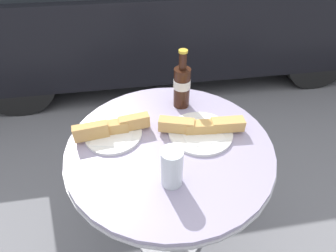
{
  "coord_description": "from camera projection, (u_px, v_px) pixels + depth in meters",
  "views": [
    {
      "loc": [
        -0.12,
        -0.71,
        1.39
      ],
      "look_at": [
        0.0,
        0.04,
        0.74
      ],
      "focal_mm": 28.0,
      "sensor_mm": 36.0,
      "label": 1
    }
  ],
  "objects": [
    {
      "name": "ground_plane",
      "position": [
        169.0,
        232.0,
        1.44
      ],
      "size": [
        30.0,
        30.0,
        0.0
      ],
      "primitive_type": "plane",
      "color": "slate"
    },
    {
      "name": "bistro_table",
      "position": [
        169.0,
        167.0,
        1.09
      ],
      "size": [
        0.79,
        0.79,
        0.69
      ],
      "color": "#B7B7BC",
      "rests_on": "ground_plane"
    },
    {
      "name": "cola_bottle_left",
      "position": [
        182.0,
        85.0,
        1.11
      ],
      "size": [
        0.07,
        0.07,
        0.26
      ],
      "color": "#33190F",
      "rests_on": "bistro_table"
    },
    {
      "name": "drinking_glass",
      "position": [
        172.0,
        169.0,
        0.81
      ],
      "size": [
        0.07,
        0.07,
        0.14
      ],
      "color": "black",
      "rests_on": "bistro_table"
    },
    {
      "name": "lunch_plate_near",
      "position": [
        201.0,
        129.0,
        1.02
      ],
      "size": [
        0.34,
        0.25,
        0.06
      ],
      "color": "white",
      "rests_on": "bistro_table"
    },
    {
      "name": "lunch_plate_far",
      "position": [
        113.0,
        130.0,
        1.01
      ],
      "size": [
        0.29,
        0.22,
        0.07
      ],
      "color": "white",
      "rests_on": "bistro_table"
    },
    {
      "name": "parked_car",
      "position": [
        159.0,
        0.0,
        2.59
      ],
      "size": [
        4.33,
        1.67,
        1.38
      ],
      "color": "black",
      "rests_on": "ground_plane"
    }
  ]
}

